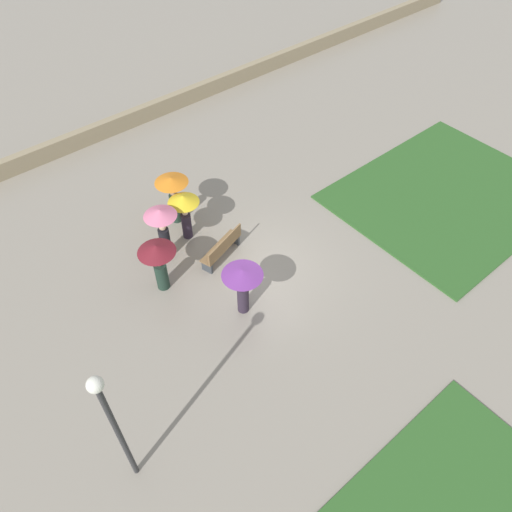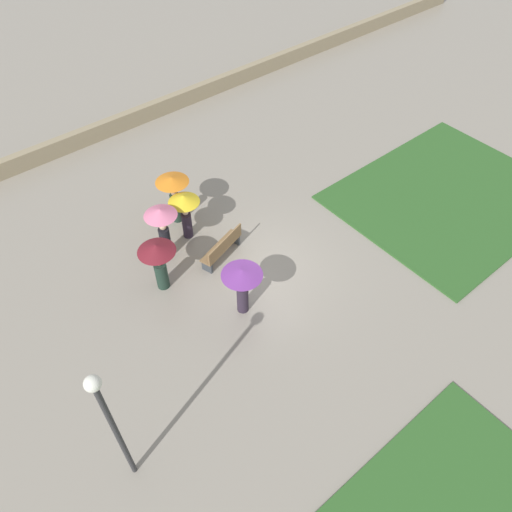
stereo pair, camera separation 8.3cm
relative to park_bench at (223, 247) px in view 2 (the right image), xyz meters
name	(u,v)px [view 2 (the right image)]	position (x,y,z in m)	size (l,w,h in m)	color
ground_plane	(263,269)	(-0.67, 1.20, -0.47)	(90.00, 90.00, 0.00)	gray
lawn_patch_near	(448,196)	(-8.15, 2.80, -0.44)	(7.77, 6.27, 0.06)	#2D5B26
parapet_wall	(112,126)	(-0.67, -8.62, -0.12)	(45.00, 0.35, 0.70)	gray
park_bench	(223,247)	(0.00, 0.00, 0.00)	(1.74, 0.90, 0.90)	brown
lamp_post	(109,418)	(5.63, 4.09, 2.28)	(0.32, 0.32, 4.25)	#2D2D30
crowd_person_yellow	(185,207)	(0.31, -1.55, 0.83)	(1.02, 1.02, 1.75)	#2D2333
crowd_person_orange	(173,190)	(0.15, -2.44, 0.85)	(1.11, 1.11, 1.85)	#1E3328
crowd_person_purple	(242,281)	(0.80, 2.04, 0.84)	(1.17, 1.17, 1.75)	#2D2333
crowd_person_maroon	(158,257)	(2.13, -0.20, 0.84)	(1.12, 1.12, 1.80)	#1E3328
crowd_person_pink	(162,223)	(1.33, -1.24, 0.93)	(1.02, 1.02, 1.97)	black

